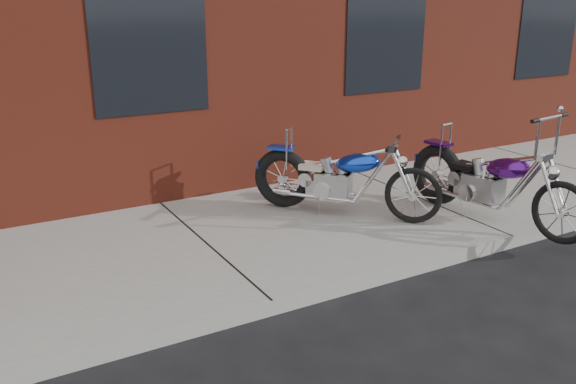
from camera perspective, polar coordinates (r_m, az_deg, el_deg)
ground at (r=5.42m, az=-1.47°, el=-11.53°), size 120.00×120.00×0.00m
sidewalk at (r=6.61m, az=-7.68°, el=-5.30°), size 22.00×3.00×0.15m
chopper_purple at (r=7.41m, az=18.37°, el=0.63°), size 0.59×2.37×1.33m
chopper_blue at (r=7.26m, az=4.94°, el=1.05°), size 1.54×1.85×1.00m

